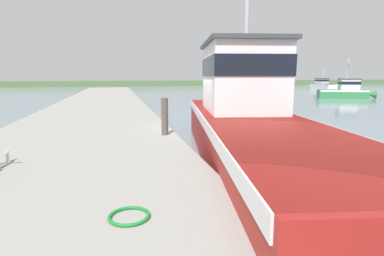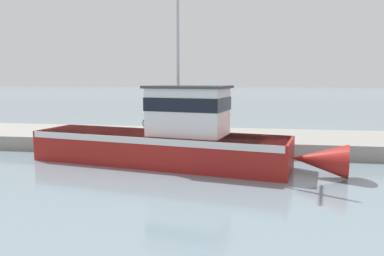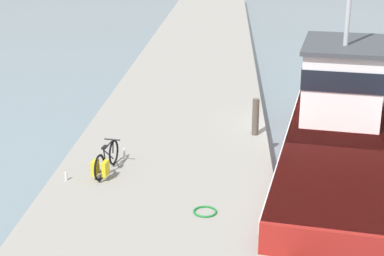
# 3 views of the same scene
# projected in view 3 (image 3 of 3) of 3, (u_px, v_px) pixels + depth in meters

# --- Properties ---
(ground_plane) EXTENTS (320.00, 320.00, 0.00)m
(ground_plane) POSITION_uv_depth(u_px,v_px,m) (305.00, 152.00, 19.29)
(ground_plane) COLOR gray
(dock_pier) EXTENTS (5.85, 80.00, 0.79)m
(dock_pier) POSITION_uv_depth(u_px,v_px,m) (176.00, 138.00, 19.42)
(dock_pier) COLOR gray
(dock_pier) RESTS_ON ground_plane
(fishing_boat_main) EXTENTS (5.05, 14.72, 10.24)m
(fishing_boat_main) POSITION_uv_depth(u_px,v_px,m) (338.00, 128.00, 17.64)
(fishing_boat_main) COLOR maroon
(fishing_boat_main) RESTS_ON ground_plane
(bicycle_touring) EXTENTS (0.59, 1.78, 0.77)m
(bicycle_touring) POSITION_uv_depth(u_px,v_px,m) (105.00, 162.00, 15.50)
(bicycle_touring) COLOR black
(bicycle_touring) RESTS_ON dock_pier
(mooring_post) EXTENTS (0.21, 0.21, 1.17)m
(mooring_post) POSITION_uv_depth(u_px,v_px,m) (256.00, 117.00, 18.40)
(mooring_post) COLOR #51473D
(mooring_post) RESTS_ON dock_pier
(hose_coil) EXTENTS (0.56, 0.56, 0.05)m
(hose_coil) POSITION_uv_depth(u_px,v_px,m) (205.00, 212.00, 13.51)
(hose_coil) COLOR #197A2D
(hose_coil) RESTS_ON dock_pier
(water_bottle_by_bike) EXTENTS (0.06, 0.06, 0.22)m
(water_bottle_by_bike) POSITION_uv_depth(u_px,v_px,m) (66.00, 176.00, 15.21)
(water_bottle_by_bike) COLOR silver
(water_bottle_by_bike) RESTS_ON dock_pier
(water_bottle_on_curb) EXTENTS (0.07, 0.07, 0.26)m
(water_bottle_on_curb) POSITION_uv_depth(u_px,v_px,m) (124.00, 153.00, 16.74)
(water_bottle_on_curb) COLOR silver
(water_bottle_on_curb) RESTS_ON dock_pier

